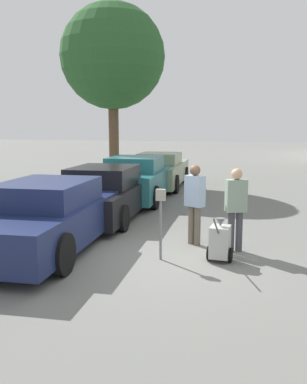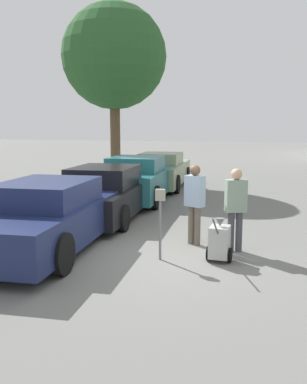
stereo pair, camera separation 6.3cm
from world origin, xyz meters
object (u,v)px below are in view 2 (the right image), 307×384
Objects in this scene: parked_car_navy at (51,216)px; parked_car_black at (106,194)px; equipment_cart at (219,242)px; parked_car_teal at (137,180)px; parked_car_sage at (162,171)px; person_supervisor at (236,205)px; parking_meter at (160,211)px; person_worker at (195,199)px.

parked_car_navy is 3.10m from parked_car_black.
equipment_cart is (3.56, -3.10, -0.28)m from parked_car_black.
equipment_cart is (3.56, -5.94, -0.34)m from parked_car_teal.
parked_car_sage is 2.98× the size of person_supervisor.
parking_meter is 1.27m from equipment_cart.
parked_car_sage is at bearing -41.53° from person_worker.
equipment_cart is at bearing 152.32° from person_worker.
parked_car_navy is 1.11× the size of parked_car_teal.
parked_car_sage is at bearing 85.70° from parked_car_navy.
person_supervisor is (3.78, -2.37, 0.31)m from parked_car_black.
parking_meter is 1.32m from person_worker.
parked_car_black is 2.89× the size of person_worker.
parked_car_navy is 2.47m from parking_meter.
parked_car_sage is (0.00, 3.34, -0.03)m from parked_car_teal.
parked_car_navy is at bearing -177.61° from equipment_cart.
parked_car_sage is (-0.00, 6.17, 0.02)m from parked_car_black.
equipment_cart is (1.12, 0.20, -0.58)m from parking_meter.
parked_car_teal is 4.82× the size of equipment_cart.
parked_car_sage is at bearing 113.53° from equipment_cart.
parked_car_black is (0.00, 3.10, -0.02)m from parked_car_navy.
person_worker reaches higher than parked_car_sage.
parked_car_sage is 9.34m from person_supervisor.
person_supervisor is (1.34, 0.94, 0.02)m from parking_meter.
parked_car_black reaches higher than parked_car_navy.
parked_car_teal is 2.79× the size of person_supervisor.
parking_meter is 0.79× the size of person_worker.
parked_car_sage is 3.71× the size of parking_meter.
person_worker reaches higher than parked_car_black.
person_supervisor is 1.73× the size of equipment_cart.
equipment_cart is (3.56, -0.01, -0.30)m from parked_car_navy.
person_supervisor reaches higher than parked_car_teal.
parked_car_sage is at bearing -87.85° from person_supervisor.
parked_car_black is 4.73m from equipment_cart.
parked_car_navy is 5.37× the size of equipment_cart.
parking_meter is 1.39× the size of equipment_cart.
person_supervisor reaches higher than parked_car_navy.
parked_car_teal is at bearing 111.72° from parking_meter.
person_worker reaches higher than equipment_cart.
parked_car_teal is (-0.00, 2.83, 0.05)m from parked_car_black.
parked_car_navy is at bearing 175.04° from parking_meter.
equipment_cart is at bearing -63.33° from parked_car_teal.
parked_car_teal is (-0.00, 5.93, 0.04)m from parked_car_navy.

